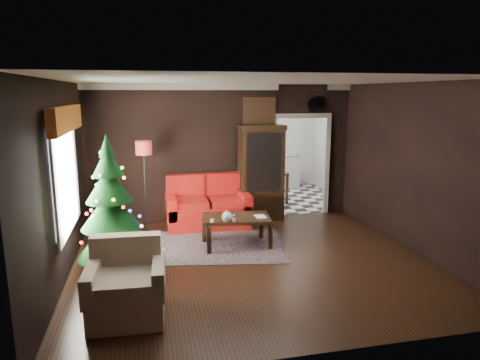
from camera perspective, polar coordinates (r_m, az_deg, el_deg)
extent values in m
plane|color=black|center=(6.91, 1.65, -10.85)|extent=(5.50, 5.50, 0.00)
plane|color=white|center=(6.40, 1.80, 13.03)|extent=(5.50, 5.50, 0.00)
plane|color=black|center=(8.92, -2.24, 3.56)|extent=(5.50, 0.00, 5.50)
plane|color=black|center=(4.20, 10.19, -5.63)|extent=(5.50, 0.00, 5.50)
plane|color=black|center=(6.42, -22.79, -0.42)|extent=(0.00, 5.50, 5.50)
plane|color=black|center=(7.66, 22.09, 1.42)|extent=(0.00, 5.50, 5.50)
cube|color=white|center=(6.60, -22.19, 0.36)|extent=(0.05, 1.60, 1.40)
cube|color=#994A17|center=(6.49, -22.03, 7.51)|extent=(0.12, 2.10, 0.35)
plane|color=white|center=(11.03, 5.13, -2.36)|extent=(3.00, 3.00, 0.00)
cube|color=white|center=(12.14, 3.19, 7.06)|extent=(0.70, 0.06, 0.70)
cube|color=#2B2129|center=(7.58, -3.11, -8.77)|extent=(2.55, 2.04, 0.01)
cylinder|color=white|center=(7.15, -3.70, -5.39)|extent=(0.08, 0.08, 0.06)
cylinder|color=white|center=(7.17, -0.84, -5.30)|extent=(0.08, 0.08, 0.06)
imported|color=#A08266|center=(7.37, 2.08, -4.10)|extent=(0.18, 0.02, 0.24)
cylinder|color=white|center=(9.34, 9.79, 9.79)|extent=(0.32, 0.32, 0.06)
cube|color=#B67B44|center=(8.97, 2.55, 9.05)|extent=(0.62, 0.05, 0.52)
cube|color=silver|center=(12.06, 3.44, 1.04)|extent=(1.80, 0.60, 0.90)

